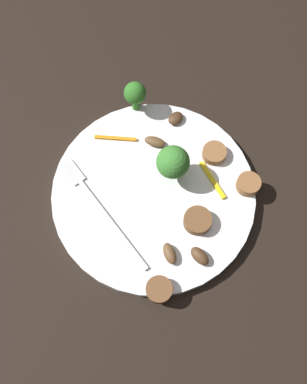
% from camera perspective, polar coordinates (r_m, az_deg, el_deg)
% --- Properties ---
extents(ground_plane, '(1.40, 1.40, 0.00)m').
position_cam_1_polar(ground_plane, '(0.59, -0.00, -0.55)').
color(ground_plane, black).
extents(plate, '(0.27, 0.27, 0.02)m').
position_cam_1_polar(plate, '(0.58, -0.00, -0.28)').
color(plate, white).
rests_on(plate, ground_plane).
extents(fork, '(0.17, 0.08, 0.00)m').
position_cam_1_polar(fork, '(0.57, -7.24, -1.75)').
color(fork, silver).
rests_on(fork, plate).
extents(broccoli_floret_0, '(0.03, 0.03, 0.05)m').
position_cam_1_polar(broccoli_floret_0, '(0.60, -2.42, 12.65)').
color(broccoli_floret_0, '#347525').
rests_on(broccoli_floret_0, plate).
extents(broccoli_floret_1, '(0.04, 0.04, 0.06)m').
position_cam_1_polar(broccoli_floret_1, '(0.55, 2.56, 3.88)').
color(broccoli_floret_1, '#408630').
rests_on(broccoli_floret_1, plate).
extents(sausage_slice_0, '(0.04, 0.04, 0.02)m').
position_cam_1_polar(sausage_slice_0, '(0.58, 12.26, 1.02)').
color(sausage_slice_0, brown).
rests_on(sausage_slice_0, plate).
extents(sausage_slice_1, '(0.03, 0.03, 0.01)m').
position_cam_1_polar(sausage_slice_1, '(0.59, 7.92, 5.05)').
color(sausage_slice_1, brown).
rests_on(sausage_slice_1, plate).
extents(sausage_slice_2, '(0.05, 0.05, 0.01)m').
position_cam_1_polar(sausage_slice_2, '(0.53, 0.74, -12.60)').
color(sausage_slice_2, brown).
rests_on(sausage_slice_2, plate).
extents(sausage_slice_3, '(0.05, 0.05, 0.01)m').
position_cam_1_polar(sausage_slice_3, '(0.55, 5.76, -3.73)').
color(sausage_slice_3, brown).
rests_on(sausage_slice_3, plate).
extents(mushroom_0, '(0.03, 0.02, 0.01)m').
position_cam_1_polar(mushroom_0, '(0.60, 0.18, 6.58)').
color(mushroom_0, brown).
rests_on(mushroom_0, plate).
extents(mushroom_1, '(0.03, 0.02, 0.01)m').
position_cam_1_polar(mushroom_1, '(0.54, 6.05, -8.30)').
color(mushroom_1, '#4C331E').
rests_on(mushroom_1, plate).
extents(mushroom_2, '(0.03, 0.03, 0.01)m').
position_cam_1_polar(mushroom_2, '(0.54, 2.13, -8.02)').
color(mushroom_2, brown).
rests_on(mushroom_2, plate).
extents(mushroom_3, '(0.02, 0.03, 0.01)m').
position_cam_1_polar(mushroom_3, '(0.61, 2.91, 9.58)').
color(mushroom_3, '#422B19').
rests_on(mushroom_3, plate).
extents(pepper_strip_0, '(0.05, 0.03, 0.00)m').
position_cam_1_polar(pepper_strip_0, '(0.60, -4.96, 6.99)').
color(pepper_strip_0, orange).
rests_on(pepper_strip_0, plate).
extents(pepper_strip_1, '(0.05, 0.04, 0.00)m').
position_cam_1_polar(pepper_strip_1, '(0.58, 7.68, 1.57)').
color(pepper_strip_1, yellow).
rests_on(pepper_strip_1, plate).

